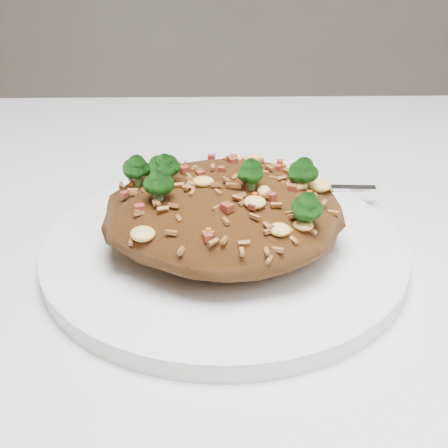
{
  "coord_description": "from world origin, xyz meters",
  "views": [
    {
      "loc": [
        0.07,
        -0.38,
        1.0
      ],
      "look_at": [
        0.08,
        0.01,
        0.78
      ],
      "focal_mm": 50.0,
      "sensor_mm": 36.0,
      "label": 1
    }
  ],
  "objects": [
    {
      "name": "fork",
      "position": [
        0.14,
        0.1,
        0.77
      ],
      "size": [
        0.16,
        0.02,
        0.0
      ],
      "rotation": [
        0.0,
        0.0,
        -0.06
      ],
      "color": "silver",
      "rests_on": "plate"
    },
    {
      "name": "dining_table",
      "position": [
        0.0,
        0.0,
        0.66
      ],
      "size": [
        1.2,
        0.8,
        0.75
      ],
      "color": "silver",
      "rests_on": "ground"
    },
    {
      "name": "plate",
      "position": [
        0.08,
        0.01,
        0.76
      ],
      "size": [
        0.27,
        0.27,
        0.01
      ],
      "primitive_type": "cylinder",
      "color": "white",
      "rests_on": "dining_table"
    },
    {
      "name": "fried_rice",
      "position": [
        0.08,
        0.01,
        0.8
      ],
      "size": [
        0.17,
        0.16,
        0.07
      ],
      "color": "brown",
      "rests_on": "plate"
    }
  ]
}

